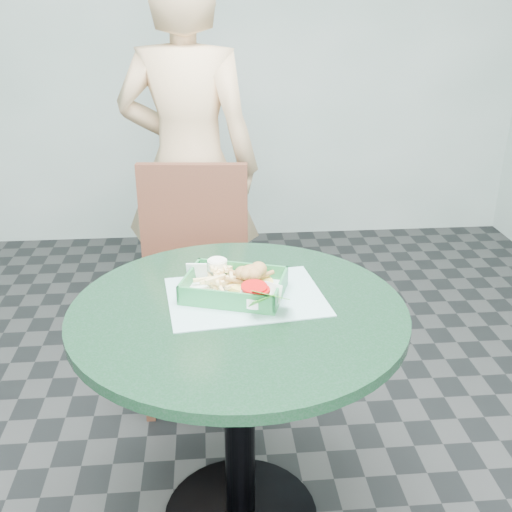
{
  "coord_description": "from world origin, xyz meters",
  "views": [
    {
      "loc": [
        -0.07,
        -1.43,
        1.54
      ],
      "look_at": [
        0.06,
        0.1,
        0.87
      ],
      "focal_mm": 42.0,
      "sensor_mm": 36.0,
      "label": 1
    }
  ],
  "objects": [
    {
      "name": "cafe_table",
      "position": [
        0.0,
        0.0,
        0.58
      ],
      "size": [
        0.92,
        0.92,
        0.75
      ],
      "color": "black",
      "rests_on": "floor"
    },
    {
      "name": "diner_person",
      "position": [
        -0.15,
        1.14,
        0.97
      ],
      "size": [
        0.8,
        0.63,
        1.94
      ],
      "primitive_type": "imported",
      "rotation": [
        0.0,
        0.0,
        2.89
      ],
      "color": "tan",
      "rests_on": "floor"
    },
    {
      "name": "placemat",
      "position": [
        0.02,
        0.06,
        0.75
      ],
      "size": [
        0.46,
        0.37,
        0.0
      ],
      "primitive_type": "cube",
      "rotation": [
        0.0,
        0.0,
        0.12
      ],
      "color": "#90BBBA",
      "rests_on": "cafe_table"
    },
    {
      "name": "wall_back",
      "position": [
        0.0,
        2.5,
        1.4
      ],
      "size": [
        4.0,
        0.04,
        2.8
      ],
      "primitive_type": "cube",
      "color": "silver",
      "rests_on": "ground"
    },
    {
      "name": "food_basket",
      "position": [
        -0.01,
        0.07,
        0.77
      ],
      "size": [
        0.27,
        0.2,
        0.05
      ],
      "rotation": [
        0.0,
        0.0,
        -0.31
      ],
      "color": "#257D41",
      "rests_on": "placemat"
    },
    {
      "name": "fries_pile",
      "position": [
        -0.06,
        0.1,
        0.79
      ],
      "size": [
        0.12,
        0.13,
        0.04
      ],
      "primitive_type": null,
      "rotation": [
        0.0,
        0.0,
        -0.1
      ],
      "color": "#FFDA8E",
      "rests_on": "food_basket"
    },
    {
      "name": "crab_sandwich",
      "position": [
        0.04,
        0.09,
        0.8
      ],
      "size": [
        0.13,
        0.13,
        0.08
      ],
      "rotation": [
        0.0,
        0.0,
        0.28
      ],
      "color": "#DFC251",
      "rests_on": "food_basket"
    },
    {
      "name": "garnish_cup",
      "position": [
        0.08,
        0.0,
        0.79
      ],
      "size": [
        0.13,
        0.12,
        0.05
      ],
      "rotation": [
        0.0,
        0.0,
        -0.26
      ],
      "color": "white",
      "rests_on": "food_basket"
    },
    {
      "name": "dining_chair",
      "position": [
        -0.13,
        0.8,
        0.53
      ],
      "size": [
        0.45,
        0.45,
        0.93
      ],
      "rotation": [
        0.0,
        0.0,
        -0.09
      ],
      "color": "#3B2414",
      "rests_on": "floor"
    },
    {
      "name": "sauce_ramekin",
      "position": [
        -0.08,
        0.15,
        0.8
      ],
      "size": [
        0.06,
        0.06,
        0.03
      ],
      "rotation": [
        0.0,
        0.0,
        -0.21
      ],
      "color": "white",
      "rests_on": "food_basket"
    }
  ]
}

